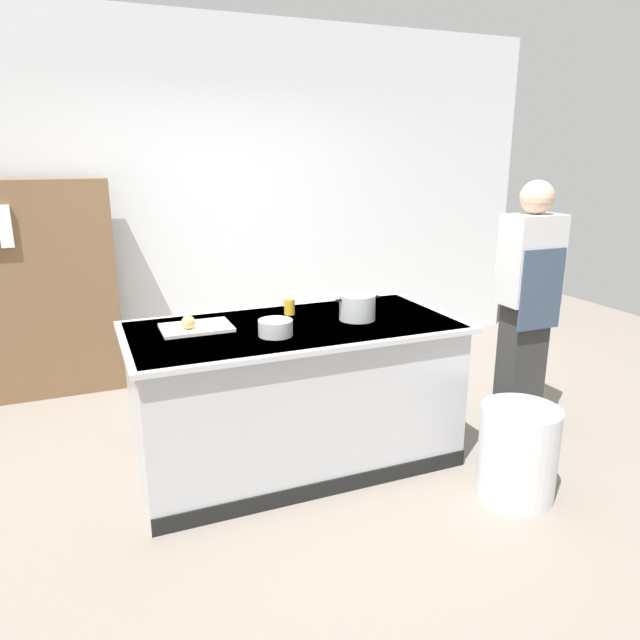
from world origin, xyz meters
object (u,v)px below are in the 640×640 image
bookshelf (42,291)px  person_chef (527,301)px  stock_pot (357,307)px  mixing_bowl (275,328)px  onion (188,322)px  trash_bin (517,452)px  juice_cup (289,307)px

bookshelf → person_chef: bearing=-32.0°
stock_pot → bookshelf: size_ratio=0.17×
bookshelf → mixing_bowl: bearing=-57.2°
onion → trash_bin: onion is taller
bookshelf → trash_bin: bearing=-47.3°
stock_pot → bookshelf: 2.59m
onion → juice_cup: size_ratio=0.79×
juice_cup → trash_bin: juice_cup is taller
stock_pot → juice_cup: 0.44m
onion → person_chef: size_ratio=0.05×
mixing_bowl → trash_bin: bearing=-30.2°
trash_bin → juice_cup: bearing=131.7°
onion → stock_pot: size_ratio=0.27×
person_chef → mixing_bowl: bearing=101.1°
onion → juice_cup: (0.66, 0.14, -0.01)m
mixing_bowl → juice_cup: size_ratio=1.94×
mixing_bowl → trash_bin: size_ratio=0.36×
onion → mixing_bowl: onion is taller
stock_pot → juice_cup: stock_pot is taller
onion → stock_pot: 1.01m
stock_pot → bookshelf: bearing=134.8°
onion → bookshelf: size_ratio=0.05×
mixing_bowl → bookshelf: size_ratio=0.11×
bookshelf → onion: bearing=-64.3°
trash_bin → bookshelf: (-2.44, 2.65, 0.58)m
mixing_bowl → trash_bin: (1.18, -0.69, -0.68)m
mixing_bowl → juice_cup: 0.45m
onion → trash_bin: bearing=-30.0°
stock_pot → trash_bin: (0.62, -0.81, -0.71)m
onion → juice_cup: bearing=12.2°
trash_bin → person_chef: (0.63, 0.73, 0.65)m
trash_bin → bookshelf: bearing=132.7°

